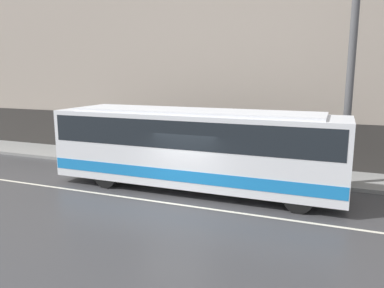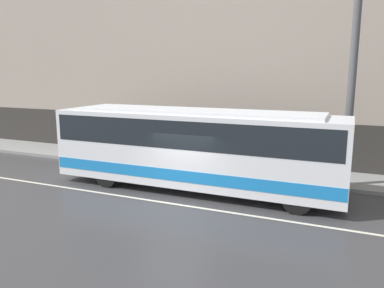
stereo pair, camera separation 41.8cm
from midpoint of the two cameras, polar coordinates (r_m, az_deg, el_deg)
name	(u,v)px [view 1 (the left image)]	position (r m, az deg, el deg)	size (l,w,h in m)	color
ground_plane	(178,204)	(13.88, -3.10, -9.19)	(60.00, 60.00, 0.00)	#38383A
sidewalk	(222,168)	(18.71, 3.91, -3.66)	(60.00, 2.87, 0.16)	gray
building_facade	(232,75)	(19.63, 5.52, 10.42)	(60.00, 0.35, 9.61)	gray
lane_stripe	(178,204)	(13.88, -3.10, -9.18)	(54.00, 0.14, 0.01)	beige
transit_bus	(194,145)	(15.13, -0.50, -0.20)	(11.82, 2.61, 3.30)	silver
utility_pole_near	(350,78)	(16.36, 22.27, 9.26)	(0.30, 0.30, 8.73)	#4C4C4F
pedestrian_waiting	(201,150)	(19.04, 0.83, -0.93)	(0.36, 0.36, 1.54)	maroon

